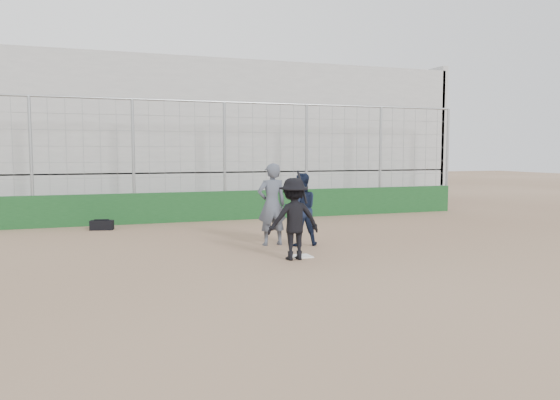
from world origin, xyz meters
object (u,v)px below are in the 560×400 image
object	(u,v)px
umpire	(272,209)
equipment_bag	(102,225)
batter_at_plate	(294,219)
catcher_crouched	(301,222)

from	to	relation	value
umpire	equipment_bag	world-z (taller)	umpire
batter_at_plate	catcher_crouched	xyz separation A→B (m)	(0.78, 1.55, -0.28)
batter_at_plate	equipment_bag	distance (m)	7.24
batter_at_plate	catcher_crouched	distance (m)	1.76
catcher_crouched	umpire	distance (m)	0.79
batter_at_plate	umpire	xyz separation A→B (m)	(0.14, 1.89, 0.04)
catcher_crouched	equipment_bag	size ratio (longest dim) A/B	1.69
catcher_crouched	batter_at_plate	bearing A→B (deg)	-116.86
catcher_crouched	umpire	bearing A→B (deg)	151.96
batter_at_plate	catcher_crouched	size ratio (longest dim) A/B	1.58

